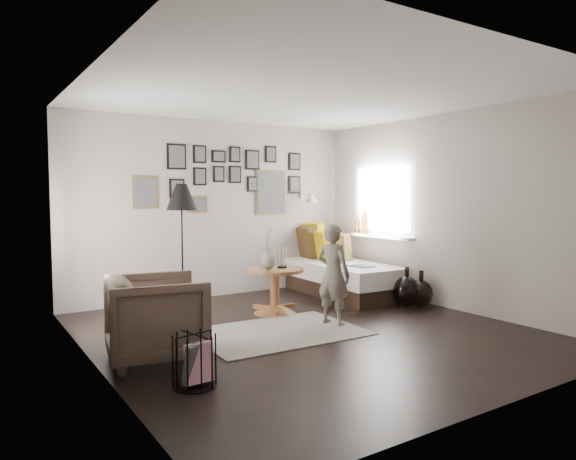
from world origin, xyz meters
TOP-DOWN VIEW (x-y plane):
  - ground at (0.00, 0.00)m, footprint 4.80×4.80m
  - wall_back at (0.00, 2.40)m, footprint 4.50×0.00m
  - wall_front at (0.00, -2.40)m, footprint 4.50×0.00m
  - wall_left at (-2.25, 0.00)m, footprint 0.00×4.80m
  - wall_right at (2.25, 0.00)m, footprint 0.00×4.80m
  - ceiling at (0.00, 0.00)m, footprint 4.80×4.80m
  - door_left at (-2.23, 1.20)m, footprint 0.00×2.14m
  - window_right at (2.18, 1.34)m, footprint 0.15×1.32m
  - gallery_wall at (0.29, 2.38)m, footprint 2.74×0.03m
  - wall_sconce at (1.55, 2.13)m, footprint 0.18×0.36m
  - rug at (-0.31, 0.14)m, footprint 1.84×1.32m
  - pedestal_table at (0.15, 0.97)m, footprint 0.74×0.74m
  - vase at (0.07, 0.99)m, footprint 0.21×0.21m
  - candles at (0.26, 0.97)m, footprint 0.13×0.13m
  - daybed at (1.64, 1.60)m, footprint 1.02×2.25m
  - magazine_on_daybed at (1.58, 0.94)m, footprint 0.28×0.36m
  - armchair at (-1.73, -0.03)m, footprint 1.00×0.98m
  - armchair_cushion at (-1.70, 0.02)m, footprint 0.42×0.43m
  - floor_lamp at (-0.85, 1.57)m, footprint 0.39×0.39m
  - magazine_basket at (-1.70, -0.83)m, footprint 0.40×0.40m
  - demijohn_large at (1.85, 0.32)m, footprint 0.36×0.36m
  - demijohn_small at (2.00, 0.20)m, footprint 0.32×0.32m
  - child at (0.41, 0.09)m, footprint 0.40×0.50m

SIDE VIEW (x-z plane):
  - ground at x=0.00m, z-range 0.00..0.00m
  - rug at x=-0.31m, z-range 0.00..0.01m
  - demijohn_small at x=2.00m, z-range -0.06..0.43m
  - magazine_basket at x=-1.70m, z-range 0.00..0.42m
  - demijohn_large at x=1.85m, z-range -0.06..0.48m
  - pedestal_table at x=0.15m, z-range -0.02..0.56m
  - daybed at x=1.64m, z-range -0.20..0.87m
  - armchair at x=-1.73m, z-range 0.00..0.79m
  - armchair_cushion at x=-1.70m, z-range 0.40..0.56m
  - magazine_on_daybed at x=1.58m, z-range 0.49..0.51m
  - child at x=0.41m, z-range 0.00..1.18m
  - candles at x=0.26m, z-range 0.57..0.85m
  - vase at x=0.07m, z-range 0.48..1.00m
  - window_right at x=2.18m, z-range 0.28..1.58m
  - door_left at x=-2.23m, z-range -0.02..2.12m
  - wall_back at x=0.00m, z-range -0.95..3.55m
  - wall_front at x=0.00m, z-range -0.95..3.55m
  - wall_left at x=-2.25m, z-range -1.10..3.70m
  - wall_right at x=2.25m, z-range -1.10..3.70m
  - floor_lamp at x=-0.85m, z-range 0.60..2.25m
  - wall_sconce at x=1.55m, z-range 1.38..1.54m
  - gallery_wall at x=0.29m, z-range 1.20..2.28m
  - ceiling at x=0.00m, z-range 2.60..2.60m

